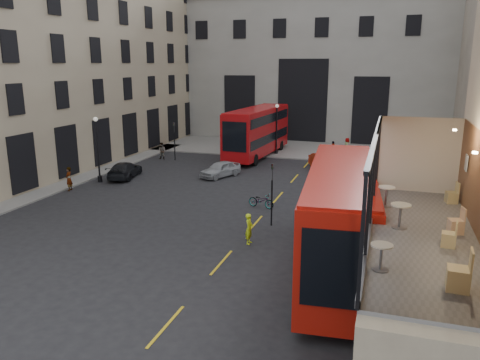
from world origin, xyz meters
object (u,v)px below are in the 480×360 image
(cafe_chair_c, at_px, (456,225))
(car_b, at_px, (324,162))
(traffic_light_far, at_px, (174,136))
(street_lamp_a, at_px, (98,153))
(car_c, at_px, (125,170))
(cafe_table_far, at_px, (386,193))
(bicycle, at_px, (261,201))
(cafe_chair_b, at_px, (449,239))
(traffic_light_near, at_px, (272,186))
(cafe_chair_a, at_px, (459,278))
(street_lamp_b, at_px, (277,132))
(car_a, at_px, (220,169))
(cafe_table_mid, at_px, (400,212))
(cafe_chair_d, at_px, (452,197))
(cafe_table_near, at_px, (381,253))
(pedestrian_c, at_px, (333,149))
(pedestrian_d, at_px, (347,146))
(pedestrian_e, at_px, (69,179))
(bus_far, at_px, (258,130))
(cyclist, at_px, (249,229))
(bus_near, at_px, (340,215))
(pedestrian_a, at_px, (162,151))
(pedestrian_b, at_px, (264,143))

(cafe_chair_c, bearing_deg, car_b, 105.26)
(traffic_light_far, xyz_separation_m, street_lamp_a, (-2.00, -10.00, -0.03))
(car_c, xyz_separation_m, cafe_table_far, (21.25, -17.35, 4.40))
(car_b, bearing_deg, bicycle, -129.69)
(street_lamp_a, bearing_deg, cafe_chair_b, -37.88)
(traffic_light_near, relative_size, cafe_chair_a, 3.92)
(street_lamp_b, height_order, cafe_table_far, street_lamp_b)
(car_a, relative_size, cafe_table_mid, 5.23)
(cafe_table_far, distance_m, cafe_chair_d, 2.54)
(bicycle, relative_size, cafe_table_near, 2.81)
(pedestrian_c, bearing_deg, car_a, 33.88)
(pedestrian_d, bearing_deg, cafe_chair_c, 147.95)
(pedestrian_e, bearing_deg, bus_far, 137.36)
(cyclist, xyz_separation_m, cafe_chair_c, (8.87, -8.38, 4.00))
(traffic_light_near, distance_m, bicycle, 4.09)
(car_c, height_order, cafe_chair_b, cafe_chair_b)
(car_c, bearing_deg, cafe_chair_d, 133.68)
(pedestrian_c, height_order, pedestrian_d, pedestrian_d)
(cafe_chair_c, bearing_deg, pedestrian_c, 102.36)
(bus_near, relative_size, cafe_chair_a, 13.07)
(pedestrian_c, bearing_deg, cafe_chair_d, 81.43)
(pedestrian_a, xyz_separation_m, cafe_chair_c, (23.79, -27.47, 3.98))
(street_lamp_a, bearing_deg, bus_near, -28.99)
(street_lamp_b, height_order, pedestrian_b, street_lamp_b)
(cafe_chair_c, bearing_deg, cafe_table_mid, -178.75)
(pedestrian_a, distance_m, cafe_chair_d, 34.30)
(pedestrian_e, height_order, cafe_table_mid, cafe_table_mid)
(cafe_chair_a, bearing_deg, street_lamp_b, 109.23)
(street_lamp_a, xyz_separation_m, cafe_table_near, (22.39, -20.90, 2.65))
(bus_far, relative_size, car_c, 2.76)
(traffic_light_far, distance_m, car_c, 8.30)
(car_b, relative_size, pedestrian_c, 2.78)
(bus_near, bearing_deg, car_c, 145.50)
(bus_near, distance_m, cafe_chair_a, 10.89)
(bus_far, bearing_deg, pedestrian_e, -119.93)
(cafe_table_near, xyz_separation_m, cafe_chair_c, (2.04, 3.32, -0.20))
(street_lamp_a, xyz_separation_m, car_a, (8.81, 4.71, -1.72))
(street_lamp_b, distance_m, car_b, 8.61)
(traffic_light_far, bearing_deg, pedestrian_d, 27.96)
(street_lamp_b, distance_m, cafe_chair_a, 39.73)
(traffic_light_near, bearing_deg, pedestrian_c, 87.80)
(car_b, relative_size, pedestrian_d, 2.55)
(traffic_light_near, distance_m, car_c, 16.91)
(cafe_table_near, distance_m, cafe_chair_d, 7.02)
(cafe_table_near, distance_m, cafe_table_mid, 3.32)
(car_c, distance_m, bicycle, 14.10)
(cafe_chair_d, bearing_deg, street_lamp_b, 114.30)
(traffic_light_far, xyz_separation_m, bus_far, (7.38, 4.33, 0.39))
(cafe_table_mid, bearing_deg, cyclist, 130.88)
(bus_near, bearing_deg, pedestrian_d, 94.51)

